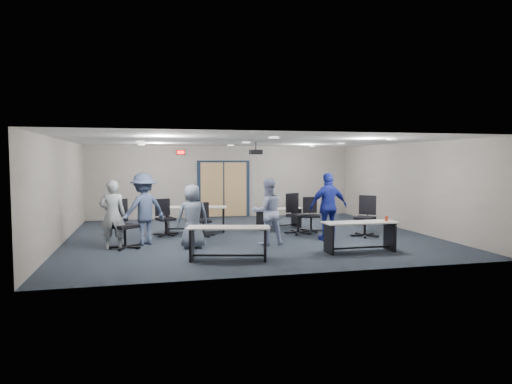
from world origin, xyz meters
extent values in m
plane|color=black|center=(0.00, 0.00, 0.00)|extent=(10.00, 10.00, 0.00)
cube|color=gray|center=(0.00, 4.50, 1.35)|extent=(10.00, 0.04, 2.70)
cube|color=gray|center=(0.00, -4.50, 1.35)|extent=(10.00, 0.04, 2.70)
cube|color=gray|center=(-5.00, 0.00, 1.35)|extent=(0.04, 9.00, 2.70)
cube|color=gray|center=(5.00, 0.00, 1.35)|extent=(0.04, 9.00, 2.70)
cube|color=white|center=(0.00, 0.00, 2.70)|extent=(10.00, 9.00, 0.04)
cube|color=black|center=(0.00, 4.47, 1.05)|extent=(2.00, 0.06, 2.20)
cube|color=#AD824F|center=(-0.45, 4.45, 1.05)|extent=(0.85, 0.04, 2.05)
cube|color=#AD824F|center=(0.45, 4.45, 1.05)|extent=(0.85, 0.04, 2.05)
cube|color=black|center=(-1.60, 4.45, 2.45)|extent=(0.32, 0.05, 0.18)
cube|color=#FF0C0C|center=(-1.60, 4.42, 2.45)|extent=(0.26, 0.02, 0.12)
cylinder|color=black|center=(0.30, 0.50, 2.58)|extent=(0.04, 0.04, 0.24)
cube|color=black|center=(0.30, 0.50, 2.40)|extent=(0.35, 0.30, 0.14)
cylinder|color=black|center=(0.30, 0.35, 2.40)|extent=(0.08, 0.03, 0.08)
cube|color=#BAB7B0|center=(-1.15, -2.96, 0.71)|extent=(1.87, 0.99, 0.03)
cube|color=black|center=(-1.92, -2.78, 0.35)|extent=(0.17, 0.54, 0.69)
cube|color=black|center=(-0.37, -3.15, 0.35)|extent=(0.17, 0.54, 0.69)
cube|color=black|center=(-1.15, -2.96, 0.10)|extent=(1.56, 0.42, 0.04)
cube|color=#BAB7B0|center=(2.02, -2.82, 0.70)|extent=(1.76, 0.61, 0.03)
cube|color=black|center=(1.24, -2.82, 0.34)|extent=(0.05, 0.54, 0.68)
cube|color=black|center=(2.80, -2.83, 0.34)|extent=(0.05, 0.54, 0.68)
cube|color=black|center=(2.02, -2.82, 0.10)|extent=(1.56, 0.07, 0.04)
cylinder|color=#B93518|center=(2.71, -2.83, 0.77)|extent=(0.08, 0.08, 0.12)
cube|color=#BAB7B0|center=(-1.43, 1.08, 0.75)|extent=(1.96, 0.90, 0.03)
cube|color=black|center=(-2.26, 1.20, 0.37)|extent=(0.14, 0.58, 0.73)
cube|color=black|center=(-0.60, 0.96, 0.37)|extent=(0.14, 0.58, 0.73)
cube|color=black|center=(-1.43, 1.08, 0.10)|extent=(1.67, 0.30, 0.04)
cube|color=#BAB7B0|center=(1.21, 1.13, 0.62)|extent=(1.65, 1.04, 0.03)
cube|color=black|center=(0.56, 0.89, 0.30)|extent=(0.21, 0.46, 0.61)
cube|color=black|center=(1.86, 1.38, 0.30)|extent=(0.21, 0.46, 0.61)
cube|color=black|center=(1.21, 1.13, 0.09)|extent=(1.32, 0.53, 0.03)
imported|color=#949CA1|center=(-3.66, -1.15, 0.84)|extent=(0.62, 0.42, 1.69)
imported|color=#505B6E|center=(-1.77, -1.47, 0.79)|extent=(0.80, 0.54, 1.58)
imported|color=#A0ACD4|center=(0.14, -1.43, 0.85)|extent=(0.87, 0.70, 1.70)
imported|color=#1B2797|center=(1.91, -1.18, 0.92)|extent=(1.10, 0.51, 1.83)
imported|color=#3D4B6D|center=(-2.93, -0.65, 0.92)|extent=(1.36, 1.16, 1.83)
camera|label=1|loc=(-2.86, -12.60, 2.16)|focal=32.00mm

